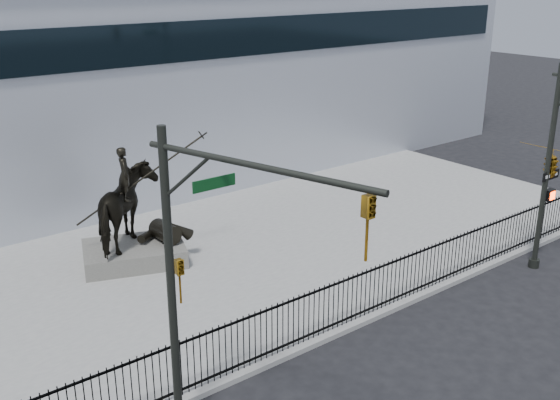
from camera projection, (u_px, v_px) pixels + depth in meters
ground at (401, 335)px, 18.43m from camera, size 120.00×120.00×0.00m
plaza at (254, 253)px, 23.59m from camera, size 30.00×12.00×0.15m
building at (95, 84)px, 31.74m from camera, size 44.00×14.00×9.00m
picket_fence at (370, 291)px, 19.05m from camera, size 22.10×0.10×1.50m
statue_plinth at (134, 254)px, 22.59m from camera, size 3.97×3.34×0.63m
equestrian_statue at (132, 209)px, 22.07m from camera, size 4.08×3.29×3.67m
traffic_signal_left at (202, 281)px, 12.68m from camera, size 1.52×4.84×7.00m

